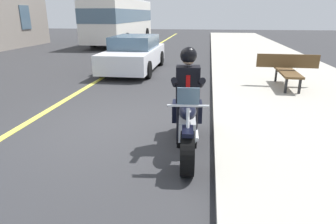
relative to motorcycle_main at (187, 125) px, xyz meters
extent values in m
plane|color=#333335|center=(-0.81, -1.53, -0.45)|extent=(80.00, 80.00, 0.00)
cube|color=#E5DB4C|center=(-0.81, -3.53, -0.45)|extent=(60.00, 0.16, 0.01)
cylinder|color=black|center=(0.84, 0.06, -0.12)|extent=(0.67, 0.25, 0.66)
cylinder|color=black|center=(-0.70, -0.06, -0.12)|extent=(0.67, 0.25, 0.66)
cube|color=silver|center=(0.05, 0.00, -0.03)|extent=(0.58, 0.32, 0.32)
ellipsoid|color=black|center=(0.25, 0.02, 0.33)|extent=(0.58, 0.32, 0.24)
cube|color=black|center=(-0.30, -0.03, 0.29)|extent=(0.72, 0.33, 0.12)
cube|color=black|center=(-0.67, 0.17, 0.03)|extent=(0.41, 0.15, 0.36)
cube|color=black|center=(-0.64, -0.27, 0.03)|extent=(0.41, 0.15, 0.36)
cylinder|color=silver|center=(0.82, 0.06, 0.15)|extent=(0.35, 0.08, 0.76)
cylinder|color=silver|center=(0.66, 0.05, 0.55)|extent=(0.08, 0.60, 0.04)
cube|color=black|center=(0.84, 0.06, 0.23)|extent=(0.37, 0.19, 0.06)
cylinder|color=silver|center=(-0.27, 0.14, -0.19)|extent=(0.90, 0.15, 0.08)
cube|color=slate|center=(0.64, 0.05, 0.67)|extent=(0.06, 0.32, 0.28)
cylinder|color=black|center=(-0.21, 0.10, -0.03)|extent=(0.14, 0.14, 0.84)
cube|color=black|center=(-0.15, 0.11, -0.40)|extent=(0.27, 0.13, 0.10)
cylinder|color=black|center=(-0.19, -0.14, -0.03)|extent=(0.14, 0.14, 0.84)
cube|color=black|center=(-0.13, -0.13, -0.40)|extent=(0.27, 0.13, 0.10)
cube|color=black|center=(-0.20, -0.02, 0.67)|extent=(0.35, 0.42, 0.60)
cube|color=red|center=(-0.04, -0.01, 0.63)|extent=(0.03, 0.07, 0.44)
cylinder|color=black|center=(-0.04, 0.21, 0.73)|extent=(0.56, 0.14, 0.28)
cylinder|color=black|center=(-0.01, -0.22, 0.73)|extent=(0.56, 0.14, 0.28)
sphere|color=tan|center=(-0.20, -0.02, 1.10)|extent=(0.22, 0.22, 0.22)
sphere|color=black|center=(-0.20, -0.02, 1.15)|extent=(0.28, 0.28, 0.28)
cube|color=white|center=(-18.69, -6.56, 1.32)|extent=(11.00, 2.50, 2.85)
cube|color=slate|center=(-18.69, -6.56, 1.65)|extent=(11.04, 2.52, 0.90)
cube|color=slate|center=(-24.19, -6.56, 1.55)|extent=(0.06, 2.40, 1.90)
cube|color=white|center=(-18.69, -6.56, 2.80)|extent=(11.00, 2.50, 0.10)
cylinder|color=black|center=(-22.29, -7.76, 0.05)|extent=(1.00, 0.30, 1.00)
cylinder|color=black|center=(-22.29, -5.36, 0.05)|extent=(1.00, 0.30, 1.00)
cylinder|color=black|center=(-15.49, -7.76, 0.05)|extent=(1.00, 0.30, 1.00)
cylinder|color=black|center=(-15.49, -5.36, 0.05)|extent=(1.00, 0.30, 1.00)
cube|color=white|center=(-7.11, -2.70, 0.10)|extent=(4.60, 1.80, 0.70)
cube|color=slate|center=(-7.31, -2.70, 0.65)|extent=(2.40, 1.60, 0.60)
cylinder|color=black|center=(-5.66, -1.85, -0.13)|extent=(0.64, 0.22, 0.64)
cylinder|color=black|center=(-5.66, -3.55, -0.13)|extent=(0.64, 0.22, 0.64)
cylinder|color=black|center=(-8.56, -1.85, -0.13)|extent=(0.64, 0.22, 0.64)
cylinder|color=black|center=(-8.56, -3.55, -0.13)|extent=(0.64, 0.22, 0.64)
cube|color=brown|center=(-4.35, 2.67, 0.15)|extent=(1.81, 0.55, 0.06)
cube|color=brown|center=(-4.57, 2.68, 0.45)|extent=(0.11, 1.80, 0.40)
cube|color=black|center=(-3.59, 2.83, -0.09)|extent=(0.06, 0.06, 0.42)
cube|color=black|center=(-3.60, 2.47, -0.09)|extent=(0.06, 0.06, 0.42)
cube|color=black|center=(-5.09, 2.87, -0.09)|extent=(0.06, 0.06, 0.42)
cube|color=black|center=(-5.10, 2.51, -0.09)|extent=(0.06, 0.06, 0.42)
cube|color=slate|center=(-15.25, -12.50, 1.55)|extent=(1.10, 0.06, 1.60)
camera|label=1|loc=(4.66, 0.30, 1.80)|focal=31.26mm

